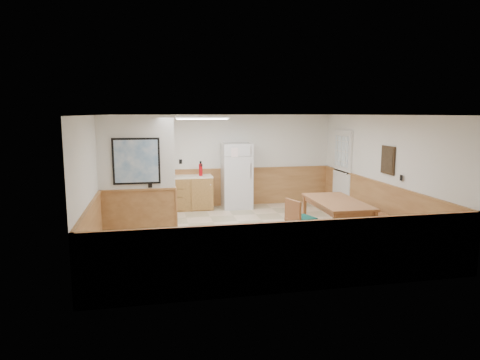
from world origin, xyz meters
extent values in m
plane|color=#CDB393|center=(0.00, 0.00, 0.00)|extent=(6.00, 6.00, 0.00)
cube|color=white|center=(0.00, 0.00, 2.50)|extent=(6.00, 6.00, 0.02)
cube|color=white|center=(0.00, 3.00, 1.25)|extent=(6.00, 0.02, 2.50)
cube|color=white|center=(3.00, 0.00, 1.25)|extent=(0.02, 6.00, 2.50)
cube|color=white|center=(-3.00, 0.00, 1.25)|extent=(0.02, 6.00, 2.50)
cube|color=#B58248|center=(0.00, 2.98, 0.50)|extent=(6.00, 0.04, 1.00)
cube|color=#B58248|center=(2.98, 0.00, 0.50)|extent=(0.04, 6.00, 1.00)
cube|color=#B58248|center=(-2.98, 0.00, 0.50)|extent=(0.04, 6.00, 1.00)
cube|color=white|center=(-2.25, 0.20, 1.75)|extent=(1.50, 0.15, 1.50)
cube|color=#B58248|center=(-2.25, 0.20, 0.50)|extent=(1.50, 0.17, 1.00)
cube|color=black|center=(-2.25, 0.10, 1.60)|extent=(0.92, 0.03, 0.92)
cube|color=white|center=(-2.25, 0.09, 1.60)|extent=(0.84, 0.01, 0.84)
cube|color=#A07539|center=(-1.10, 2.68, 0.43)|extent=(1.40, 0.60, 0.86)
cube|color=#A07539|center=(-2.57, 2.68, 0.43)|extent=(0.06, 0.60, 0.86)
cube|color=#A07539|center=(-1.83, 2.68, 0.43)|extent=(0.06, 0.60, 0.86)
cube|color=#F4E7CD|center=(-1.50, 2.68, 0.88)|extent=(2.20, 0.60, 0.04)
cube|color=#F4E7CD|center=(-1.50, 2.98, 0.95)|extent=(2.20, 0.02, 0.10)
cube|color=silver|center=(2.97, 1.90, 1.02)|extent=(0.05, 1.02, 2.15)
cube|color=silver|center=(2.96, 1.90, 1.02)|extent=(0.04, 0.90, 2.05)
cube|color=silver|center=(2.94, 1.90, 1.55)|extent=(0.02, 0.76, 0.80)
cube|color=silver|center=(-2.10, 2.98, 1.55)|extent=(0.80, 0.03, 1.00)
cube|color=white|center=(-2.10, 2.96, 1.55)|extent=(0.70, 0.01, 0.90)
cube|color=#342414|center=(2.97, -0.30, 1.55)|extent=(0.03, 0.50, 0.60)
cube|color=black|center=(2.95, -0.30, 1.55)|extent=(0.01, 0.42, 0.52)
cube|color=silver|center=(-0.80, 1.30, 2.45)|extent=(1.20, 0.30, 0.08)
cube|color=white|center=(-0.80, 1.30, 2.40)|extent=(1.15, 0.25, 0.01)
cube|color=silver|center=(0.27, 2.63, 0.87)|extent=(0.78, 0.71, 1.75)
cube|color=silver|center=(0.57, 2.27, 1.59)|extent=(0.03, 0.02, 0.23)
cube|color=silver|center=(0.57, 2.27, 1.05)|extent=(0.03, 0.02, 0.41)
cube|color=#9D6539|center=(1.78, -0.45, 0.72)|extent=(0.98, 1.88, 0.05)
cube|color=#9D6539|center=(1.78, -0.45, 0.65)|extent=(0.88, 1.78, 0.10)
cube|color=#9D6539|center=(1.35, -1.31, 0.35)|extent=(0.07, 0.07, 0.70)
cube|color=#9D6539|center=(1.40, 0.43, 0.35)|extent=(0.07, 0.07, 0.70)
cube|color=#9D6539|center=(2.16, -1.33, 0.35)|extent=(0.07, 0.07, 0.70)
cube|color=#9D6539|center=(2.21, 0.41, 0.35)|extent=(0.07, 0.07, 0.70)
cube|color=#9D6539|center=(2.65, -0.37, 0.42)|extent=(0.41, 1.62, 0.05)
cube|color=#9D6539|center=(2.65, -1.13, 0.20)|extent=(0.33, 0.07, 0.40)
cube|color=#9D6539|center=(2.65, 0.38, 0.20)|extent=(0.33, 0.07, 0.40)
cube|color=#9D6539|center=(0.95, -0.61, 0.42)|extent=(0.62, 0.62, 0.06)
cube|color=#0E4742|center=(0.95, -0.61, 0.47)|extent=(0.57, 0.57, 0.03)
cube|color=#9D6539|center=(0.74, -0.67, 0.65)|extent=(0.19, 0.49, 0.40)
cube|color=#0E4742|center=(0.54, -0.73, 0.65)|extent=(0.15, 0.42, 0.34)
cube|color=#9D6539|center=(0.81, -0.88, 0.20)|extent=(0.05, 0.05, 0.39)
cube|color=#9D6539|center=(0.68, -0.46, 0.20)|extent=(0.05, 0.05, 0.39)
cube|color=#9D6539|center=(1.22, -0.75, 0.20)|extent=(0.05, 0.05, 0.39)
cube|color=#9D6539|center=(1.10, -0.34, 0.20)|extent=(0.05, 0.05, 0.39)
cylinder|color=#A8080F|center=(-0.70, 2.64, 1.06)|extent=(0.12, 0.12, 0.32)
cylinder|color=black|center=(-0.70, 2.64, 1.25)|extent=(0.05, 0.05, 0.07)
cylinder|color=green|center=(-2.12, 2.70, 0.99)|extent=(0.06, 0.06, 0.19)
camera|label=1|loc=(-1.93, -8.52, 2.53)|focal=32.00mm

